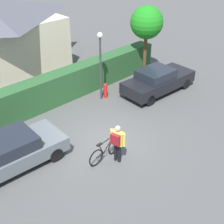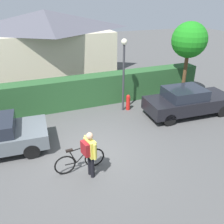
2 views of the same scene
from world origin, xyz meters
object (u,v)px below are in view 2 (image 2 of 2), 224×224
Objects in this scene: tree_kerbside at (189,40)px; fire_hydrant at (128,102)px; parked_car_far at (188,101)px; street_lamp at (124,65)px; bicycle at (80,160)px; person_rider at (89,151)px.

tree_kerbside is 5.06× the size of fire_hydrant.
parked_car_far is 1.05× the size of tree_kerbside.
street_lamp is 4.36× the size of fire_hydrant.
tree_kerbside is at bearing 7.67° from fire_hydrant.
fire_hydrant is (3.44, 3.67, 0.03)m from bicycle.
tree_kerbside is at bearing 6.44° from street_lamp.
parked_car_far is 2.67× the size of person_rider.
bicycle is 2.11× the size of fire_hydrant.
bicycle is 0.42× the size of tree_kerbside.
parked_car_far is at bearing -31.93° from fire_hydrant.
parked_car_far is 3.39m from tree_kerbside.
person_rider is 0.39× the size of tree_kerbside.
parked_car_far is at bearing -30.14° from street_lamp.
person_rider is at bearing -61.29° from bicycle.
tree_kerbside is at bearing 30.40° from bicycle.
street_lamp is at bearing 149.86° from parked_car_far.
tree_kerbside is (6.87, 4.57, 2.17)m from person_rider.
bicycle is at bearing -133.14° from fire_hydrant.
street_lamp reaches higher than person_rider.
parked_car_far is at bearing 20.17° from bicycle.
tree_kerbside reaches higher than bicycle.
bicycle is at bearing -159.83° from parked_car_far.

